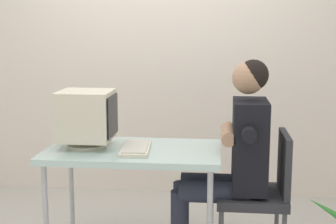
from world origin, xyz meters
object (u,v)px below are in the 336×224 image
crt_monitor (87,116)px  office_chair (262,189)px  person_seated (232,154)px  keyboard (136,148)px  desk (133,157)px

crt_monitor → office_chair: (1.16, 0.01, -0.46)m
person_seated → keyboard: bearing=-173.7°
office_chair → keyboard: bearing=-175.2°
crt_monitor → keyboard: (0.34, -0.06, -0.19)m
keyboard → office_chair: size_ratio=0.48×
crt_monitor → keyboard: crt_monitor is taller
keyboard → person_seated: (0.63, 0.07, -0.04)m
desk → office_chair: (0.85, 0.03, -0.19)m
crt_monitor → office_chair: crt_monitor is taller
office_chair → crt_monitor: bearing=-179.6°
keyboard → office_chair: (0.82, 0.07, -0.27)m
crt_monitor → desk: bearing=-3.9°
crt_monitor → person_seated: 0.99m
desk → crt_monitor: bearing=176.1°
desk → person_seated: bearing=2.6°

